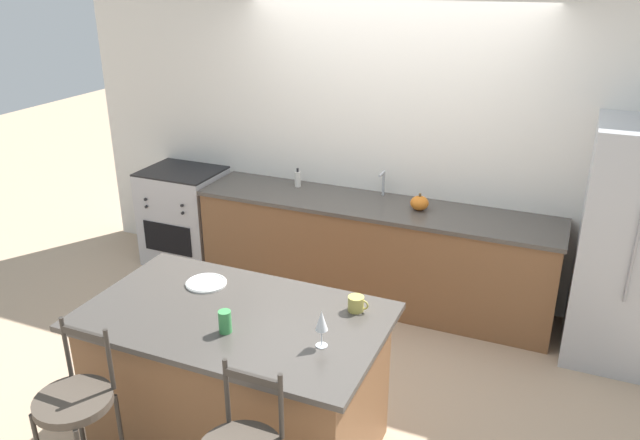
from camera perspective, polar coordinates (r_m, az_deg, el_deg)
ground_plane at (r=5.33m, az=3.40°, el=-8.83°), size 18.00×18.00×0.00m
wall_back at (r=5.42m, az=6.32°, el=7.21°), size 6.00×0.07×2.70m
back_counter at (r=5.43m, az=4.89°, el=-2.84°), size 3.08×0.69×0.89m
sink_faucet at (r=5.40m, az=5.78°, el=3.61°), size 0.02×0.13×0.22m
kitchen_island at (r=3.86m, az=-7.55°, el=-14.35°), size 1.73×1.01×0.92m
refrigerator at (r=5.00m, az=27.15°, el=-2.20°), size 0.81×0.79×1.77m
oven_range at (r=6.25m, az=-12.21°, el=0.38°), size 0.73×0.63×0.94m
bar_stool_near at (r=3.54m, az=-21.24°, el=-16.66°), size 0.39×0.39×1.11m
dinner_plate at (r=3.94m, az=-10.37°, el=-5.67°), size 0.25×0.25×0.02m
wine_glass at (r=3.22m, az=0.15°, el=-9.25°), size 0.07×0.07×0.21m
coffee_mug at (r=3.59m, az=3.34°, el=-7.64°), size 0.12×0.09×0.09m
tumbler_cup at (r=3.42m, az=-8.68°, el=-9.17°), size 0.07×0.07×0.13m
pumpkin_decoration at (r=5.14m, az=9.08°, el=1.55°), size 0.15×0.15×0.14m
soap_bottle at (r=5.62m, az=-2.05°, el=3.78°), size 0.06×0.06×0.17m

